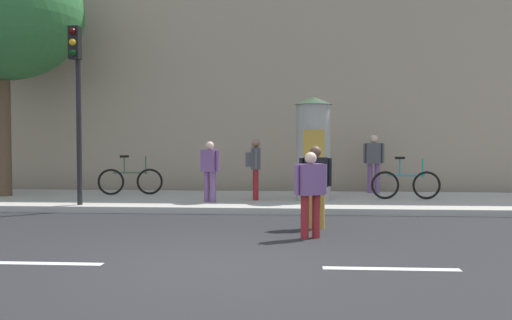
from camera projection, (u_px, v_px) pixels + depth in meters
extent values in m
plane|color=#232326|center=(211.00, 266.00, 7.51)|extent=(80.00, 80.00, 0.00)
cube|color=#B2ADA3|center=(251.00, 201.00, 14.48)|extent=(36.00, 4.00, 0.15)
cube|color=silver|center=(38.00, 263.00, 7.67)|extent=(1.80, 0.16, 0.01)
cube|color=silver|center=(391.00, 269.00, 7.34)|extent=(1.80, 0.16, 0.01)
cube|color=tan|center=(262.00, 35.00, 19.25)|extent=(36.00, 5.00, 10.58)
cylinder|color=black|center=(79.00, 133.00, 13.03)|extent=(0.12, 0.12, 3.38)
cube|color=black|center=(75.00, 43.00, 12.76)|extent=(0.24, 0.24, 0.75)
sphere|color=#390605|center=(72.00, 32.00, 12.62)|extent=(0.16, 0.16, 0.16)
sphere|color=#F2A519|center=(73.00, 42.00, 12.63)|extent=(0.16, 0.16, 0.16)
sphere|color=#07330F|center=(73.00, 53.00, 12.64)|extent=(0.16, 0.16, 0.16)
cylinder|color=#9E9B93|center=(313.00, 152.00, 14.01)|extent=(0.86, 0.86, 2.41)
cone|color=#334C33|center=(314.00, 100.00, 13.96)|extent=(0.95, 0.95, 0.20)
cube|color=#B78C33|center=(314.00, 148.00, 13.57)|extent=(0.52, 0.02, 0.90)
cylinder|color=brown|center=(4.00, 138.00, 15.03)|extent=(0.39, 0.39, 3.12)
ellipsoid|color=#337238|center=(1.00, 11.00, 14.89)|extent=(4.31, 4.31, 3.66)
cylinder|color=maroon|center=(305.00, 217.00, 9.52)|extent=(0.14, 0.14, 0.75)
cylinder|color=maroon|center=(316.00, 216.00, 9.61)|extent=(0.14, 0.14, 0.75)
cube|color=#724C84|center=(311.00, 179.00, 9.54)|extent=(0.51, 0.42, 0.53)
cylinder|color=#724C84|center=(297.00, 180.00, 9.43)|extent=(0.09, 0.09, 0.51)
cylinder|color=#724C84|center=(324.00, 179.00, 9.64)|extent=(0.09, 0.09, 0.51)
sphere|color=beige|center=(311.00, 158.00, 9.52)|extent=(0.20, 0.20, 0.20)
cylinder|color=#B78C33|center=(309.00, 208.00, 10.61)|extent=(0.14, 0.14, 0.80)
cylinder|color=#B78C33|center=(321.00, 208.00, 10.61)|extent=(0.14, 0.14, 0.80)
cube|color=black|center=(315.00, 172.00, 10.58)|extent=(0.46, 0.27, 0.56)
cylinder|color=black|center=(301.00, 172.00, 10.59)|extent=(0.09, 0.09, 0.54)
cylinder|color=black|center=(329.00, 172.00, 10.58)|extent=(0.09, 0.09, 0.54)
sphere|color=brown|center=(316.00, 152.00, 10.57)|extent=(0.22, 0.22, 0.22)
cylinder|color=maroon|center=(256.00, 185.00, 14.03)|extent=(0.14, 0.14, 0.78)
cylinder|color=maroon|center=(256.00, 184.00, 14.24)|extent=(0.14, 0.14, 0.78)
cube|color=#4C4C51|center=(256.00, 158.00, 14.10)|extent=(0.28, 0.44, 0.55)
cylinder|color=#4C4C51|center=(256.00, 159.00, 13.85)|extent=(0.09, 0.09, 0.52)
cylinder|color=#4C4C51|center=(255.00, 158.00, 14.36)|extent=(0.09, 0.09, 0.52)
sphere|color=#8C664C|center=(256.00, 143.00, 14.09)|extent=(0.21, 0.21, 0.21)
cube|color=#4C4C51|center=(249.00, 159.00, 14.10)|extent=(0.19, 0.29, 0.36)
cylinder|color=#724C84|center=(213.00, 187.00, 13.54)|extent=(0.14, 0.14, 0.75)
cylinder|color=#724C84|center=(207.00, 187.00, 13.66)|extent=(0.14, 0.14, 0.75)
cube|color=#724C84|center=(210.00, 161.00, 13.58)|extent=(0.48, 0.43, 0.53)
cylinder|color=#724C84|center=(218.00, 161.00, 13.43)|extent=(0.09, 0.09, 0.51)
cylinder|color=#724C84|center=(202.00, 160.00, 13.73)|extent=(0.09, 0.09, 0.51)
sphere|color=beige|center=(210.00, 146.00, 13.56)|extent=(0.20, 0.20, 0.20)
cylinder|color=#724C84|center=(370.00, 178.00, 15.83)|extent=(0.14, 0.14, 0.84)
cylinder|color=#724C84|center=(377.00, 178.00, 15.78)|extent=(0.14, 0.14, 0.84)
cube|color=#4C4C51|center=(374.00, 153.00, 15.78)|extent=(0.44, 0.30, 0.59)
cylinder|color=#4C4C51|center=(365.00, 153.00, 15.83)|extent=(0.09, 0.09, 0.56)
cylinder|color=#4C4C51|center=(383.00, 153.00, 15.72)|extent=(0.09, 0.09, 0.56)
sphere|color=beige|center=(374.00, 139.00, 15.76)|extent=(0.23, 0.23, 0.23)
torus|color=black|center=(111.00, 182.00, 15.29)|extent=(0.72, 0.20, 0.72)
torus|color=black|center=(150.00, 182.00, 15.42)|extent=(0.72, 0.20, 0.72)
cylinder|color=#2D5938|center=(130.00, 173.00, 15.34)|extent=(0.94, 0.22, 0.04)
cylinder|color=#2D5938|center=(124.00, 166.00, 15.31)|extent=(0.04, 0.04, 0.45)
cylinder|color=#2D5938|center=(146.00, 165.00, 15.39)|extent=(0.04, 0.04, 0.50)
cube|color=black|center=(124.00, 156.00, 15.30)|extent=(0.25, 0.14, 0.06)
torus|color=black|center=(385.00, 185.00, 14.27)|extent=(0.72, 0.08, 0.72)
torus|color=black|center=(427.00, 185.00, 14.23)|extent=(0.72, 0.08, 0.72)
cylinder|color=teal|center=(406.00, 175.00, 14.24)|extent=(0.95, 0.06, 0.04)
cylinder|color=teal|center=(400.00, 168.00, 14.24)|extent=(0.04, 0.04, 0.45)
cylinder|color=teal|center=(423.00, 168.00, 14.21)|extent=(0.04, 0.04, 0.50)
cube|color=black|center=(400.00, 158.00, 14.23)|extent=(0.24, 0.11, 0.06)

